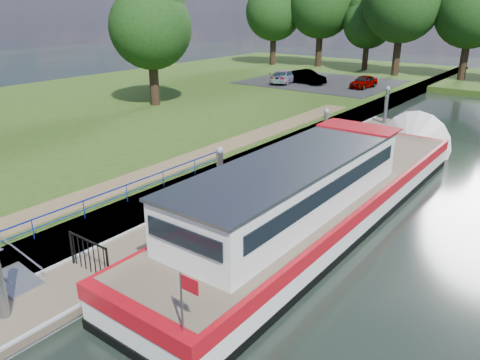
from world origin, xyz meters
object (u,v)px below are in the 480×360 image
Objects in this scene: pontoon at (280,181)px; barge at (330,192)px; car_b at (307,77)px; car_a at (364,82)px; car_c at (284,76)px.

barge is (3.60, -1.88, 0.90)m from pontoon.
car_b is (-15.17, 24.85, 0.41)m from barge.
car_a reaches higher than pontoon.
barge is 4.82× the size of car_c.
car_c is (-17.14, 23.89, 0.38)m from barge.
barge is 27.63m from car_a.
car_b is at bearing -165.58° from car_c.
barge reaches higher than pontoon.
barge is at bearing 114.07° from car_c.
car_b is at bearing 121.41° from barge.
car_a is 7.70m from car_c.
car_b is 2.19m from car_c.
barge is 5.29× the size of car_b.
barge is at bearing -137.75° from car_b.
car_b is at bearing 116.75° from pontoon.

